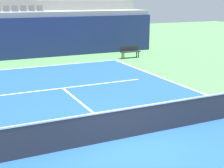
% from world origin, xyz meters
% --- Properties ---
extents(ground_plane, '(80.00, 80.00, 0.00)m').
position_xyz_m(ground_plane, '(0.00, 0.00, 0.00)').
color(ground_plane, '#4C8C4C').
extents(court_surface, '(11.00, 24.00, 0.01)m').
position_xyz_m(court_surface, '(0.00, 0.00, 0.01)').
color(court_surface, '#1E4C99').
rests_on(court_surface, ground_plane).
extents(baseline_far, '(11.00, 0.10, 0.00)m').
position_xyz_m(baseline_far, '(0.00, 11.95, 0.01)').
color(baseline_far, white).
rests_on(baseline_far, court_surface).
extents(service_line_far, '(8.26, 0.10, 0.00)m').
position_xyz_m(service_line_far, '(0.00, 6.40, 0.01)').
color(service_line_far, white).
rests_on(service_line_far, court_surface).
extents(centre_service_line, '(0.10, 6.40, 0.00)m').
position_xyz_m(centre_service_line, '(0.00, 3.20, 0.01)').
color(centre_service_line, white).
rests_on(centre_service_line, court_surface).
extents(back_wall, '(20.29, 0.30, 2.87)m').
position_xyz_m(back_wall, '(0.00, 15.21, 1.44)').
color(back_wall, navy).
rests_on(back_wall, ground_plane).
extents(stands_tier_lower, '(20.29, 2.40, 3.23)m').
position_xyz_m(stands_tier_lower, '(0.00, 16.56, 1.62)').
color(stands_tier_lower, '#9E9E99').
rests_on(stands_tier_lower, ground_plane).
extents(stands_tier_upper, '(20.29, 2.40, 4.00)m').
position_xyz_m(stands_tier_upper, '(0.00, 18.96, 2.00)').
color(stands_tier_upper, '#9E9E99').
rests_on(stands_tier_upper, ground_plane).
extents(seating_row_lower, '(3.46, 0.44, 0.44)m').
position_xyz_m(seating_row_lower, '(0.00, 16.66, 3.36)').
color(seating_row_lower, slate).
rests_on(seating_row_lower, stands_tier_lower).
extents(tennis_net, '(11.08, 0.08, 1.07)m').
position_xyz_m(tennis_net, '(0.00, 0.00, 0.51)').
color(tennis_net, black).
rests_on(tennis_net, court_surface).
extents(player_bench, '(1.50, 0.40, 0.85)m').
position_xyz_m(player_bench, '(6.86, 12.36, 0.51)').
color(player_bench, '#232328').
rests_on(player_bench, ground_plane).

